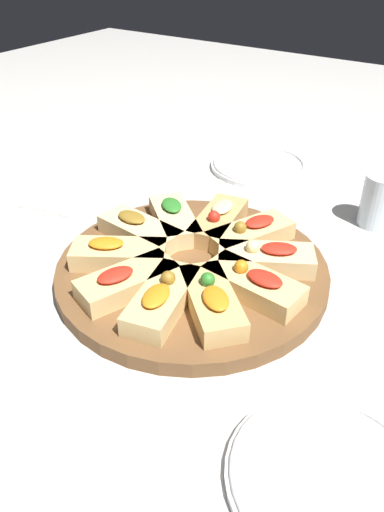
{
  "coord_description": "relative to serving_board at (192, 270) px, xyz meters",
  "views": [
    {
      "loc": [
        0.52,
        0.34,
        0.46
      ],
      "look_at": [
        0.0,
        0.0,
        0.04
      ],
      "focal_mm": 35.0,
      "sensor_mm": 36.0,
      "label": 1
    }
  ],
  "objects": [
    {
      "name": "plate_right",
      "position": [
        0.21,
        0.3,
        -0.0
      ],
      "size": [
        0.2,
        0.2,
        0.02
      ],
      "color": "white",
      "rests_on": "ground_plane"
    },
    {
      "name": "water_glass",
      "position": [
        -0.32,
        0.19,
        0.04
      ],
      "size": [
        0.06,
        0.06,
        0.1
      ],
      "primitive_type": "cylinder",
      "color": "silver",
      "rests_on": "ground_plane"
    },
    {
      "name": "focaccia_slice_9",
      "position": [
        0.11,
        0.02,
        0.03
      ],
      "size": [
        0.15,
        0.09,
        0.05
      ],
      "color": "#DBB775",
      "rests_on": "serving_board"
    },
    {
      "name": "focaccia_slice_3",
      "position": [
        -0.1,
        0.04,
        0.03
      ],
      "size": [
        0.15,
        0.11,
        0.05
      ],
      "color": "#DBB775",
      "rests_on": "serving_board"
    },
    {
      "name": "ground_plane",
      "position": [
        0.0,
        0.0,
        -0.01
      ],
      "size": [
        3.0,
        3.0,
        0.0
      ],
      "primitive_type": "plane",
      "color": "beige"
    },
    {
      "name": "focaccia_slice_7",
      "position": [
        0.06,
        -0.1,
        0.03
      ],
      "size": [
        0.12,
        0.15,
        0.04
      ],
      "color": "#DBB775",
      "rests_on": "serving_board"
    },
    {
      "name": "focaccia_slice_4",
      "position": [
        -0.11,
        -0.02,
        0.03
      ],
      "size": [
        0.15,
        0.08,
        0.05
      ],
      "color": "tan",
      "rests_on": "serving_board"
    },
    {
      "name": "plate_left",
      "position": [
        -0.42,
        -0.1,
        -0.0
      ],
      "size": [
        0.21,
        0.21,
        0.02
      ],
      "color": "white",
      "rests_on": "ground_plane"
    },
    {
      "name": "focaccia_slice_8",
      "position": [
        0.1,
        -0.04,
        0.03
      ],
      "size": [
        0.15,
        0.1,
        0.04
      ],
      "color": "#DBB775",
      "rests_on": "serving_board"
    },
    {
      "name": "focaccia_slice_1",
      "position": [
        0.01,
        0.11,
        0.03
      ],
      "size": [
        0.07,
        0.15,
        0.05
      ],
      "color": "#DBB775",
      "rests_on": "serving_board"
    },
    {
      "name": "serving_board",
      "position": [
        0.0,
        0.0,
        0.0
      ],
      "size": [
        0.41,
        0.41,
        0.02
      ],
      "primitive_type": "cylinder",
      "color": "brown",
      "rests_on": "ground_plane"
    },
    {
      "name": "napkin_stack",
      "position": [
        -0.07,
        -0.35,
        -0.01
      ],
      "size": [
        0.15,
        0.14,
        0.01
      ],
      "primitive_type": "cube",
      "rotation": [
        0.0,
        0.0,
        0.19
      ],
      "color": "white",
      "rests_on": "ground_plane"
    },
    {
      "name": "focaccia_slice_6",
      "position": [
        -0.01,
        -0.11,
        0.03
      ],
      "size": [
        0.07,
        0.15,
        0.04
      ],
      "color": "#E5C689",
      "rests_on": "serving_board"
    },
    {
      "name": "focaccia_slice_0",
      "position": [
        0.08,
        0.08,
        0.03
      ],
      "size": [
        0.14,
        0.14,
        0.05
      ],
      "color": "tan",
      "rests_on": "serving_board"
    },
    {
      "name": "focaccia_slice_2",
      "position": [
        -0.05,
        0.1,
        0.03
      ],
      "size": [
        0.12,
        0.15,
        0.05
      ],
      "color": "#E5C689",
      "rests_on": "serving_board"
    },
    {
      "name": "focaccia_slice_5",
      "position": [
        -0.07,
        -0.08,
        0.03
      ],
      "size": [
        0.14,
        0.15,
        0.04
      ],
      "color": "#E5C689",
      "rests_on": "serving_board"
    }
  ]
}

